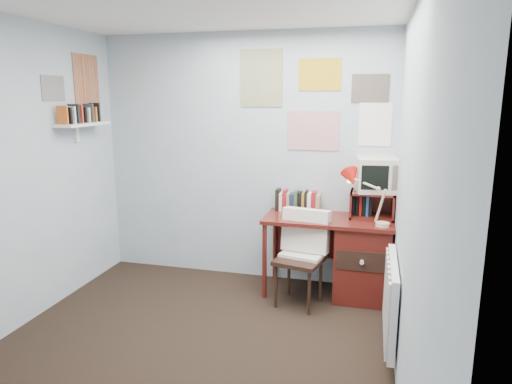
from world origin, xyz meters
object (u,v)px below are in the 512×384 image
at_px(tv_riser, 372,205).
at_px(wall_shelf, 83,124).
at_px(desk_chair, 299,261).
at_px(crt_tv, 377,173).
at_px(desk_lamp, 384,202).
at_px(desk, 356,256).
at_px(radiator, 391,300).

relative_size(tv_riser, wall_shelf, 0.65).
xyz_separation_m(desk_chair, crt_tv, (0.64, 0.44, 0.76)).
bearing_deg(desk_chair, crt_tv, 46.84).
relative_size(desk_lamp, wall_shelf, 0.70).
height_order(desk, tv_riser, tv_riser).
xyz_separation_m(tv_riser, radiator, (0.17, -1.04, -0.47)).
relative_size(desk_chair, crt_tv, 2.33).
xyz_separation_m(desk, crt_tv, (0.15, 0.13, 0.78)).
distance_m(desk_lamp, wall_shelf, 2.87).
distance_m(crt_tv, wall_shelf, 2.80).
height_order(desk, radiator, desk).
bearing_deg(wall_shelf, desk_lamp, 4.47).
bearing_deg(crt_tv, desk_lamp, -85.41).
xyz_separation_m(desk, tv_riser, (0.12, 0.11, 0.48)).
xyz_separation_m(desk_lamp, wall_shelf, (-2.79, -0.22, 0.64)).
height_order(tv_riser, radiator, tv_riser).
distance_m(desk, desk_lamp, 0.63).
relative_size(desk, crt_tv, 3.30).
bearing_deg(tv_riser, crt_tv, 33.56).
bearing_deg(desk, radiator, -72.76).
bearing_deg(crt_tv, desk_chair, -154.60).
bearing_deg(wall_shelf, radiator, -10.89).
distance_m(desk, crt_tv, 0.80).
xyz_separation_m(tv_riser, wall_shelf, (-2.69, -0.49, 0.74)).
bearing_deg(radiator, wall_shelf, 169.11).
xyz_separation_m(desk_chair, tv_riser, (0.61, 0.42, 0.46)).
distance_m(desk, desk_chair, 0.58).
bearing_deg(wall_shelf, desk_chair, 2.07).
distance_m(tv_riser, wall_shelf, 2.83).
bearing_deg(crt_tv, desk, -147.38).
xyz_separation_m(radiator, wall_shelf, (-2.86, 0.55, 1.20)).
bearing_deg(desk_chair, tv_riser, 46.86).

